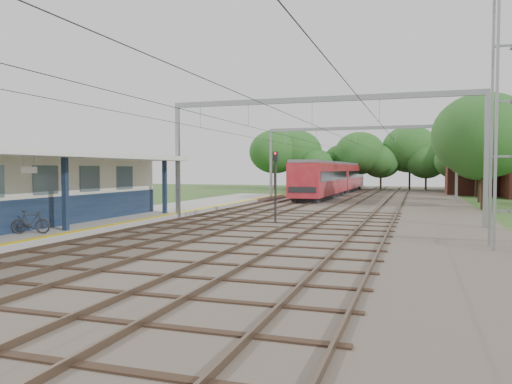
% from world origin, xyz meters
% --- Properties ---
extents(ground, '(160.00, 160.00, 0.00)m').
position_xyz_m(ground, '(0.00, 0.00, 0.00)').
color(ground, '#2D4C1E').
rests_on(ground, ground).
extents(ballast_bed, '(18.00, 90.00, 0.10)m').
position_xyz_m(ballast_bed, '(4.00, 30.00, 0.05)').
color(ballast_bed, '#473D33').
rests_on(ballast_bed, ground).
extents(platform, '(5.00, 52.00, 0.35)m').
position_xyz_m(platform, '(-7.50, 14.00, 0.17)').
color(platform, gray).
rests_on(platform, ground).
extents(yellow_stripe, '(0.45, 52.00, 0.01)m').
position_xyz_m(yellow_stripe, '(-5.25, 14.00, 0.35)').
color(yellow_stripe, yellow).
rests_on(yellow_stripe, platform).
extents(station_building, '(3.41, 18.00, 3.40)m').
position_xyz_m(station_building, '(-8.88, 7.00, 2.04)').
color(station_building, beige).
rests_on(station_building, platform).
extents(canopy, '(6.40, 20.00, 3.44)m').
position_xyz_m(canopy, '(-7.77, 6.00, 3.64)').
color(canopy, '#12213B').
rests_on(canopy, platform).
extents(rail_tracks, '(11.80, 88.00, 0.15)m').
position_xyz_m(rail_tracks, '(1.50, 30.00, 0.18)').
color(rail_tracks, brown).
rests_on(rail_tracks, ballast_bed).
extents(catenary_system, '(17.22, 88.00, 7.00)m').
position_xyz_m(catenary_system, '(3.39, 25.28, 5.51)').
color(catenary_system, gray).
rests_on(catenary_system, ground).
extents(tree_band, '(31.72, 30.88, 8.82)m').
position_xyz_m(tree_band, '(3.84, 57.12, 4.92)').
color(tree_band, '#382619').
rests_on(tree_band, ground).
extents(house_far, '(8.00, 6.12, 8.66)m').
position_xyz_m(house_far, '(16.00, 52.00, 3.23)').
color(house_far, brown).
rests_on(house_far, ground).
extents(bicycle, '(1.68, 0.96, 0.97)m').
position_xyz_m(bicycle, '(-6.48, 4.56, 0.84)').
color(bicycle, black).
rests_on(bicycle, platform).
extents(train, '(2.86, 35.60, 3.76)m').
position_xyz_m(train, '(-0.50, 46.85, 2.10)').
color(train, black).
rests_on(train, ballast_bed).
extents(signal_post, '(0.31, 0.28, 3.99)m').
position_xyz_m(signal_post, '(1.35, 14.18, 2.44)').
color(signal_post, black).
rests_on(signal_post, ground).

